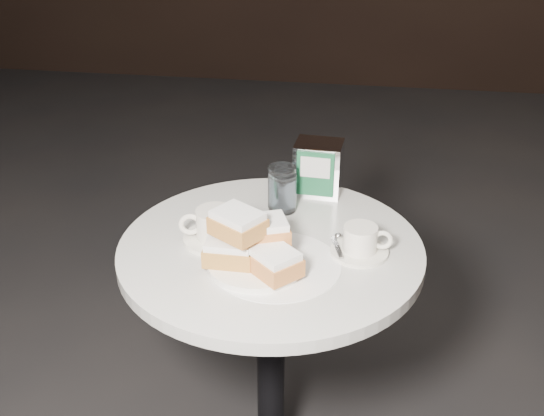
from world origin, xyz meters
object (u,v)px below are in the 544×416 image
(coffee_cup_left, at_px, (215,227))
(water_glass_right, at_px, (284,193))
(coffee_cup_right, at_px, (361,242))
(napkin_dispenser, at_px, (318,168))
(beignet_plate, at_px, (252,248))
(water_glass_left, at_px, (282,188))
(cafe_table, at_px, (271,314))

(coffee_cup_left, height_order, water_glass_right, water_glass_right)
(coffee_cup_right, distance_m, napkin_dispenser, 0.32)
(water_glass_right, bearing_deg, napkin_dispenser, 56.34)
(beignet_plate, distance_m, coffee_cup_right, 0.25)
(water_glass_left, height_order, napkin_dispenser, napkin_dispenser)
(beignet_plate, height_order, water_glass_right, beignet_plate)
(cafe_table, height_order, water_glass_right, water_glass_right)
(coffee_cup_right, bearing_deg, napkin_dispenser, 111.63)
(cafe_table, relative_size, coffee_cup_right, 5.32)
(water_glass_left, relative_size, napkin_dispenser, 0.80)
(beignet_plate, height_order, coffee_cup_left, beignet_plate)
(beignet_plate, relative_size, water_glass_right, 2.70)
(coffee_cup_right, xyz_separation_m, napkin_dispenser, (-0.12, 0.29, 0.04))
(beignet_plate, xyz_separation_m, water_glass_left, (0.02, 0.28, 0.00))
(water_glass_right, bearing_deg, cafe_table, -92.56)
(water_glass_left, relative_size, water_glass_right, 1.14)
(coffee_cup_left, distance_m, water_glass_right, 0.22)
(coffee_cup_left, xyz_separation_m, water_glass_right, (0.14, 0.17, 0.01))
(cafe_table, height_order, beignet_plate, beignet_plate)
(water_glass_left, bearing_deg, napkin_dispenser, 50.74)
(coffee_cup_left, xyz_separation_m, water_glass_left, (0.13, 0.18, 0.02))
(cafe_table, relative_size, beignet_plate, 2.80)
(coffee_cup_left, distance_m, napkin_dispenser, 0.35)
(coffee_cup_right, bearing_deg, beignet_plate, -158.87)
(beignet_plate, distance_m, napkin_dispenser, 0.40)
(cafe_table, height_order, napkin_dispenser, napkin_dispenser)
(water_glass_right, distance_m, napkin_dispenser, 0.14)
(coffee_cup_right, distance_m, water_glass_left, 0.28)
(coffee_cup_right, bearing_deg, cafe_table, 177.00)
(cafe_table, bearing_deg, water_glass_left, 89.98)
(beignet_plate, bearing_deg, coffee_cup_left, 136.42)
(cafe_table, bearing_deg, water_glass_right, 87.44)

